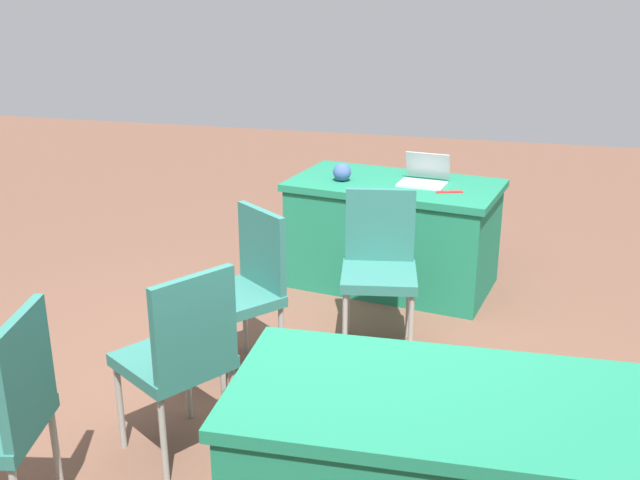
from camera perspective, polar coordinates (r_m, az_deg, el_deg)
ground_plane at (r=4.07m, az=-1.47°, el=-12.46°), size 14.40×14.40×0.00m
table_foreground at (r=5.45m, az=5.60°, el=0.49°), size 1.57×1.03×0.78m
chair_near_front at (r=4.19m, az=-5.84°, el=-3.30°), size 0.62×0.62×0.95m
chair_aisle at (r=4.49m, az=4.53°, el=-1.57°), size 0.51×0.51×0.96m
chair_by_pillar at (r=3.48m, az=-10.53°, el=-8.36°), size 0.61×0.61×0.95m
laptop_silver at (r=5.31m, az=7.90°, el=4.67°), size 0.35×0.33×0.21m
yarn_ball at (r=5.33m, az=1.69°, el=5.19°), size 0.13×0.13×0.13m
scissors_red at (r=5.13m, az=9.81°, el=3.62°), size 0.18×0.09×0.01m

